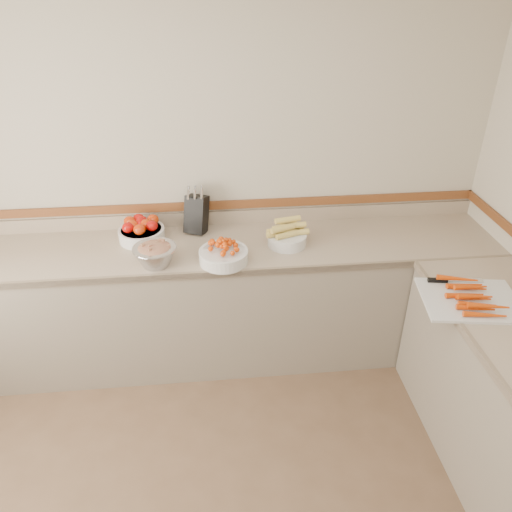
{
  "coord_description": "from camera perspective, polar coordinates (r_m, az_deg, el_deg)",
  "views": [
    {
      "loc": [
        0.09,
        -1.2,
        2.53
      ],
      "look_at": [
        0.35,
        1.35,
        1.0
      ],
      "focal_mm": 35.0,
      "sensor_mm": 36.0,
      "label": 1
    }
  ],
  "objects": [
    {
      "name": "knife_block",
      "position": [
        3.44,
        -6.83,
        4.89
      ],
      "size": [
        0.2,
        0.21,
        0.34
      ],
      "color": "black",
      "rests_on": "counter_back"
    },
    {
      "name": "back_wall",
      "position": [
        3.43,
        -7.03,
        9.57
      ],
      "size": [
        4.0,
        0.0,
        4.0
      ],
      "primitive_type": "plane",
      "rotation": [
        1.57,
        0.0,
        0.0
      ],
      "color": "#B8AD97",
      "rests_on": "ground_plane"
    },
    {
      "name": "tomato_bowl",
      "position": [
        3.43,
        -12.98,
        2.88
      ],
      "size": [
        0.31,
        0.31,
        0.15
      ],
      "color": "silver",
      "rests_on": "counter_back"
    },
    {
      "name": "cutting_board",
      "position": [
        3.0,
        23.34,
        -4.46
      ],
      "size": [
        0.58,
        0.48,
        0.07
      ],
      "color": "silver",
      "rests_on": "counter_right"
    },
    {
      "name": "rhubarb_bowl",
      "position": [
        3.11,
        -11.47,
        0.25
      ],
      "size": [
        0.27,
        0.27,
        0.15
      ],
      "color": "#B2B2BA",
      "rests_on": "counter_back"
    },
    {
      "name": "cherry_tomato_bowl",
      "position": [
        3.1,
        -3.73,
        0.24
      ],
      "size": [
        0.31,
        0.31,
        0.17
      ],
      "color": "silver",
      "rests_on": "counter_back"
    },
    {
      "name": "counter_back",
      "position": [
        3.55,
        -6.2,
        -5.2
      ],
      "size": [
        4.0,
        0.65,
        1.08
      ],
      "color": "gray",
      "rests_on": "ground_plane"
    },
    {
      "name": "corn_bowl",
      "position": [
        3.29,
        3.56,
        2.31
      ],
      "size": [
        0.29,
        0.26,
        0.19
      ],
      "color": "silver",
      "rests_on": "counter_back"
    }
  ]
}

